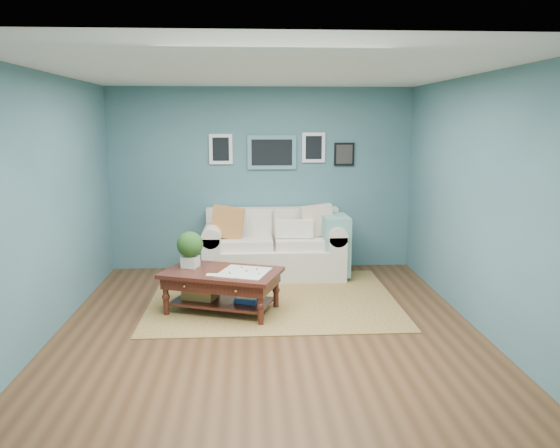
{
  "coord_description": "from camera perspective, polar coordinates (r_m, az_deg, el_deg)",
  "views": [
    {
      "loc": [
        -0.19,
        -5.63,
        2.21
      ],
      "look_at": [
        0.19,
        1.0,
        0.95
      ],
      "focal_mm": 35.0,
      "sensor_mm": 36.0,
      "label": 1
    }
  ],
  "objects": [
    {
      "name": "room_shell",
      "position": [
        5.75,
        -1.29,
        2.25
      ],
      "size": [
        5.0,
        5.02,
        2.7
      ],
      "color": "brown",
      "rests_on": "ground"
    },
    {
      "name": "coffee_table",
      "position": [
        6.45,
        -6.66,
        -5.54
      ],
      "size": [
        1.5,
        1.16,
        0.92
      ],
      "rotation": [
        0.0,
        0.0,
        -0.34
      ],
      "color": "#370F0E",
      "rests_on": "ground"
    },
    {
      "name": "area_rug",
      "position": [
        6.92,
        -0.72,
        -7.83
      ],
      "size": [
        3.03,
        2.43,
        0.01
      ],
      "primitive_type": "cube",
      "color": "brown",
      "rests_on": "ground"
    },
    {
      "name": "loveseat",
      "position": [
        7.87,
        -0.04,
        -2.34
      ],
      "size": [
        2.05,
        0.93,
        1.05
      ],
      "color": "silver",
      "rests_on": "ground"
    }
  ]
}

